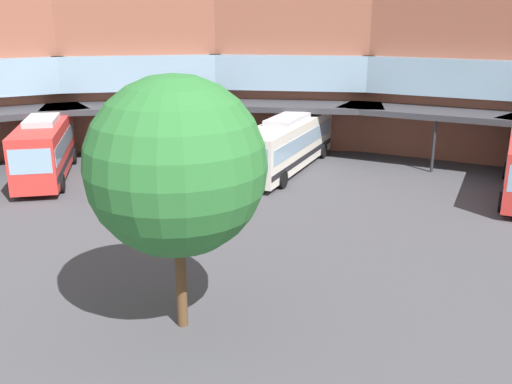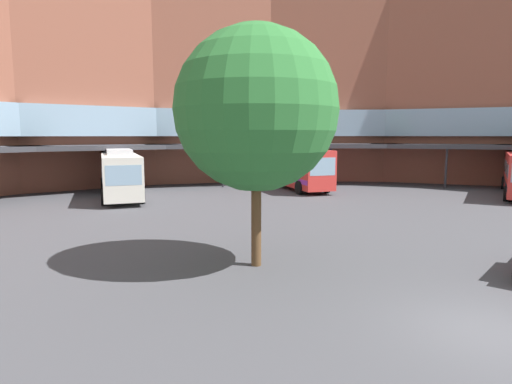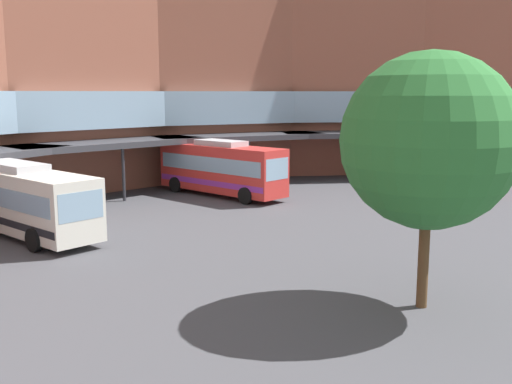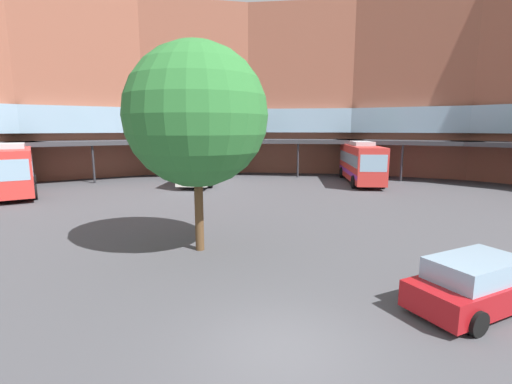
{
  "view_description": "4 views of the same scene",
  "coord_description": "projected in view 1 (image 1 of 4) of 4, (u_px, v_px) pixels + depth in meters",
  "views": [
    {
      "loc": [
        4.86,
        -8.43,
        10.14
      ],
      "look_at": [
        -2.0,
        13.52,
        2.94
      ],
      "focal_mm": 40.15,
      "sensor_mm": 36.0,
      "label": 1
    },
    {
      "loc": [
        -9.31,
        -6.49,
        4.69
      ],
      "look_at": [
        -0.1,
        12.62,
        1.91
      ],
      "focal_mm": 30.48,
      "sensor_mm": 36.0,
      "label": 2
    },
    {
      "loc": [
        -21.32,
        0.87,
        7.11
      ],
      "look_at": [
        -1.5,
        14.93,
        3.0
      ],
      "focal_mm": 41.48,
      "sensor_mm": 36.0,
      "label": 3
    },
    {
      "loc": [
        -0.93,
        -7.78,
        5.09
      ],
      "look_at": [
        -0.08,
        12.28,
        1.6
      ],
      "focal_mm": 25.87,
      "sensor_mm": 36.0,
      "label": 4
    }
  ],
  "objects": [
    {
      "name": "station_building",
      "position": [
        356.0,
        37.0,
        34.4
      ],
      "size": [
        79.2,
        34.84,
        18.44
      ],
      "color": "#93543F",
      "rests_on": "ground"
    },
    {
      "name": "bus_0",
      "position": [
        45.0,
        148.0,
        36.23
      ],
      "size": [
        7.11,
        10.12,
        3.93
      ],
      "rotation": [
        0.0,
        0.0,
        5.21
      ],
      "color": "red",
      "rests_on": "ground"
    },
    {
      "name": "bus_3",
      "position": [
        287.0,
        143.0,
        38.22
      ],
      "size": [
        3.83,
        12.35,
        3.64
      ],
      "rotation": [
        0.0,
        0.0,
        4.61
      ],
      "color": "silver",
      "rests_on": "ground"
    },
    {
      "name": "plaza_tree",
      "position": [
        176.0,
        166.0,
        17.82
      ],
      "size": [
        5.73,
        5.73,
        8.45
      ],
      "color": "brown",
      "rests_on": "ground"
    }
  ]
}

